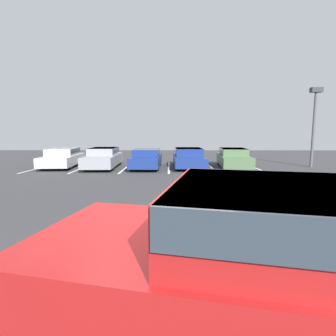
{
  "coord_description": "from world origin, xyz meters",
  "views": [
    {
      "loc": [
        0.17,
        -3.36,
        2.2
      ],
      "look_at": [
        0.12,
        5.57,
        1.0
      ],
      "focal_mm": 28.0,
      "sensor_mm": 36.0,
      "label": 1
    }
  ],
  "objects_px": {
    "parked_sedan_b": "(104,157)",
    "parked_sedan_c": "(147,158)",
    "parked_sedan_d": "(188,157)",
    "wheel_stop_curb": "(100,161)",
    "pickup_truck": "(304,272)",
    "parked_sedan_e": "(233,157)",
    "light_post": "(314,117)",
    "parked_sedan_a": "(63,157)"
  },
  "relations": [
    {
      "from": "parked_sedan_d",
      "to": "parked_sedan_e",
      "type": "relative_size",
      "value": 0.97
    },
    {
      "from": "parked_sedan_d",
      "to": "pickup_truck",
      "type": "bearing_deg",
      "value": -0.35
    },
    {
      "from": "parked_sedan_d",
      "to": "light_post",
      "type": "bearing_deg",
      "value": 90.13
    },
    {
      "from": "pickup_truck",
      "to": "parked_sedan_b",
      "type": "bearing_deg",
      "value": 123.8
    },
    {
      "from": "parked_sedan_d",
      "to": "parked_sedan_c",
      "type": "bearing_deg",
      "value": -84.43
    },
    {
      "from": "pickup_truck",
      "to": "wheel_stop_curb",
      "type": "distance_m",
      "value": 18.77
    },
    {
      "from": "parked_sedan_e",
      "to": "light_post",
      "type": "xyz_separation_m",
      "value": [
        5.12,
        0.31,
        2.56
      ]
    },
    {
      "from": "parked_sedan_c",
      "to": "wheel_stop_curb",
      "type": "distance_m",
      "value": 5.22
    },
    {
      "from": "parked_sedan_a",
      "to": "parked_sedan_d",
      "type": "distance_m",
      "value": 8.13
    },
    {
      "from": "pickup_truck",
      "to": "wheel_stop_curb",
      "type": "xyz_separation_m",
      "value": [
        -6.63,
        17.54,
        -0.79
      ]
    },
    {
      "from": "parked_sedan_d",
      "to": "light_post",
      "type": "relative_size",
      "value": 0.91
    },
    {
      "from": "parked_sedan_b",
      "to": "pickup_truck",
      "type": "bearing_deg",
      "value": 19.41
    },
    {
      "from": "pickup_truck",
      "to": "parked_sedan_d",
      "type": "distance_m",
      "value": 14.38
    },
    {
      "from": "pickup_truck",
      "to": "parked_sedan_b",
      "type": "height_order",
      "value": "pickup_truck"
    },
    {
      "from": "parked_sedan_b",
      "to": "parked_sedan_c",
      "type": "relative_size",
      "value": 1.08
    },
    {
      "from": "parked_sedan_a",
      "to": "light_post",
      "type": "relative_size",
      "value": 0.89
    },
    {
      "from": "pickup_truck",
      "to": "wheel_stop_curb",
      "type": "height_order",
      "value": "pickup_truck"
    },
    {
      "from": "pickup_truck",
      "to": "parked_sedan_c",
      "type": "height_order",
      "value": "pickup_truck"
    },
    {
      "from": "parked_sedan_d",
      "to": "wheel_stop_curb",
      "type": "xyz_separation_m",
      "value": [
        -6.54,
        3.16,
        -0.59
      ]
    },
    {
      "from": "pickup_truck",
      "to": "parked_sedan_b",
      "type": "xyz_separation_m",
      "value": [
        -5.51,
        14.16,
        -0.19
      ]
    },
    {
      "from": "parked_sedan_b",
      "to": "light_post",
      "type": "relative_size",
      "value": 0.94
    },
    {
      "from": "parked_sedan_c",
      "to": "parked_sedan_d",
      "type": "distance_m",
      "value": 2.68
    },
    {
      "from": "parked_sedan_b",
      "to": "wheel_stop_curb",
      "type": "xyz_separation_m",
      "value": [
        -1.12,
        3.38,
        -0.6
      ]
    },
    {
      "from": "light_post",
      "to": "parked_sedan_a",
      "type": "bearing_deg",
      "value": -179.77
    },
    {
      "from": "parked_sedan_a",
      "to": "light_post",
      "type": "bearing_deg",
      "value": 85.56
    },
    {
      "from": "parked_sedan_c",
      "to": "parked_sedan_e",
      "type": "relative_size",
      "value": 0.93
    },
    {
      "from": "parked_sedan_a",
      "to": "parked_sedan_e",
      "type": "height_order",
      "value": "parked_sedan_e"
    },
    {
      "from": "parked_sedan_e",
      "to": "wheel_stop_curb",
      "type": "height_order",
      "value": "parked_sedan_e"
    },
    {
      "from": "parked_sedan_e",
      "to": "light_post",
      "type": "height_order",
      "value": "light_post"
    },
    {
      "from": "parked_sedan_c",
      "to": "parked_sedan_d",
      "type": "relative_size",
      "value": 0.96
    },
    {
      "from": "parked_sedan_c",
      "to": "light_post",
      "type": "distance_m",
      "value": 10.94
    },
    {
      "from": "parked_sedan_a",
      "to": "parked_sedan_d",
      "type": "bearing_deg",
      "value": 84.94
    },
    {
      "from": "pickup_truck",
      "to": "parked_sedan_e",
      "type": "bearing_deg",
      "value": 91.6
    },
    {
      "from": "parked_sedan_d",
      "to": "light_post",
      "type": "distance_m",
      "value": 8.36
    },
    {
      "from": "parked_sedan_e",
      "to": "parked_sedan_d",
      "type": "bearing_deg",
      "value": -88.57
    },
    {
      "from": "light_post",
      "to": "wheel_stop_curb",
      "type": "xyz_separation_m",
      "value": [
        -14.5,
        3.04,
        -3.14
      ]
    },
    {
      "from": "parked_sedan_b",
      "to": "parked_sedan_c",
      "type": "distance_m",
      "value": 2.75
    },
    {
      "from": "parked_sedan_a",
      "to": "parked_sedan_b",
      "type": "height_order",
      "value": "parked_sedan_b"
    },
    {
      "from": "parked_sedan_e",
      "to": "pickup_truck",
      "type": "bearing_deg",
      "value": -5.68
    },
    {
      "from": "parked_sedan_e",
      "to": "wheel_stop_curb",
      "type": "bearing_deg",
      "value": -104.43
    },
    {
      "from": "pickup_truck",
      "to": "parked_sedan_e",
      "type": "height_order",
      "value": "pickup_truck"
    },
    {
      "from": "parked_sedan_e",
      "to": "parked_sedan_a",
      "type": "bearing_deg",
      "value": -86.03
    }
  ]
}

